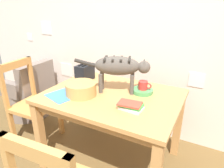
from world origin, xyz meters
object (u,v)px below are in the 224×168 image
at_px(dining_table, 112,103).
at_px(wicker_armchair, 29,96).
at_px(magazine, 62,96).
at_px(toaster, 85,72).
at_px(wicker_basket, 81,89).
at_px(book_stack, 131,106).
at_px(saucer_bowl, 143,91).
at_px(wooden_chair_far, 31,103).
at_px(cat, 119,67).
at_px(coffee_mug, 143,85).

bearing_deg(dining_table, wicker_armchair, 170.02).
height_order(magazine, toaster, toaster).
height_order(dining_table, wicker_basket, wicker_basket).
distance_m(magazine, toaster, 0.43).
distance_m(magazine, book_stack, 0.63).
xyz_separation_m(saucer_bowl, book_stack, (0.02, -0.33, 0.01)).
height_order(wicker_basket, wooden_chair_far, wooden_chair_far).
relative_size(toaster, wicker_armchair, 0.26).
xyz_separation_m(book_stack, wooden_chair_far, (-1.23, 0.07, -0.31)).
xyz_separation_m(cat, magazine, (-0.40, -0.32, -0.24)).
height_order(cat, saucer_bowl, cat).
height_order(cat, toaster, cat).
height_order(saucer_bowl, wooden_chair_far, wooden_chair_far).
distance_m(cat, book_stack, 0.40).
height_order(wicker_basket, wicker_armchair, wicker_basket).
relative_size(book_stack, wooden_chair_far, 0.21).
distance_m(coffee_mug, magazine, 0.73).
xyz_separation_m(dining_table, cat, (0.03, 0.08, 0.33)).
xyz_separation_m(book_stack, toaster, (-0.67, 0.34, 0.06)).
xyz_separation_m(coffee_mug, toaster, (-0.65, 0.02, 0.01)).
height_order(cat, magazine, cat).
relative_size(dining_table, toaster, 5.96).
relative_size(book_stack, toaster, 0.99).
bearing_deg(dining_table, wicker_basket, -149.91).
xyz_separation_m(dining_table, wicker_basket, (-0.24, -0.14, 0.15)).
height_order(coffee_mug, toaster, toaster).
height_order(coffee_mug, wicker_basket, same).
bearing_deg(cat, wooden_chair_far, -101.43).
height_order(magazine, wicker_armchair, wicker_armchair).
bearing_deg(saucer_bowl, wooden_chair_far, -168.06).
bearing_deg(wooden_chair_far, saucer_bowl, 99.07).
height_order(dining_table, coffee_mug, coffee_mug).
relative_size(coffee_mug, book_stack, 0.61).
height_order(dining_table, book_stack, book_stack).
relative_size(dining_table, cat, 1.87).
height_order(dining_table, toaster, toaster).
xyz_separation_m(toaster, wicker_armchair, (-1.04, 0.08, -0.55)).
distance_m(dining_table, wicker_armchair, 1.53).
bearing_deg(wicker_armchair, wooden_chair_far, -126.59).
relative_size(wicker_basket, wooden_chair_far, 0.29).
relative_size(book_stack, wicker_armchair, 0.25).
distance_m(cat, wicker_armchair, 1.65).
xyz_separation_m(book_stack, wicker_basket, (-0.49, 0.03, 0.03)).
xyz_separation_m(magazine, wicker_basket, (0.14, 0.10, 0.06)).
bearing_deg(dining_table, cat, 72.22).
distance_m(wicker_basket, wicker_armchair, 1.39).
height_order(cat, coffee_mug, cat).
relative_size(dining_table, wicker_basket, 4.42).
relative_size(wicker_basket, toaster, 1.35).
distance_m(wooden_chair_far, wicker_armchair, 0.62).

